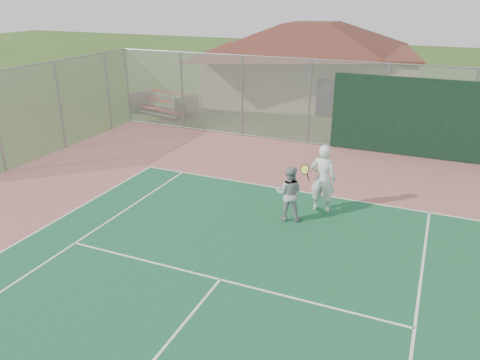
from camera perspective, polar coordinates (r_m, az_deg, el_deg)
name	(u,v)px	position (r m, az deg, el deg)	size (l,w,h in m)	color
back_fence	(387,112)	(19.10, 17.51, 7.91)	(20.08, 0.11, 3.53)	gray
side_fence_left	(60,106)	(20.21, -21.11, 8.43)	(0.08, 9.00, 3.50)	gray
clubhouse	(311,54)	(28.15, 8.60, 14.95)	(13.39, 10.20, 5.22)	tan
bleachers	(163,103)	(25.12, -9.32, 9.23)	(3.21, 2.29, 1.07)	#A22825
player_white_front	(323,179)	(13.58, 10.04, 0.13)	(1.03, 0.73, 2.01)	silver
player_grey_back	(289,194)	(13.00, 5.99, -1.69)	(0.87, 0.74, 1.58)	#9C9EA1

